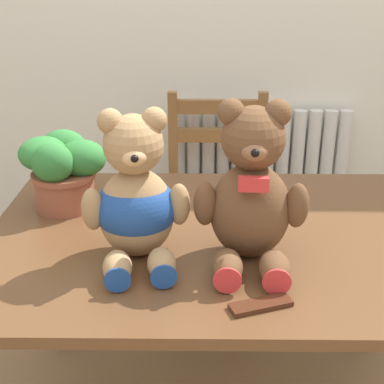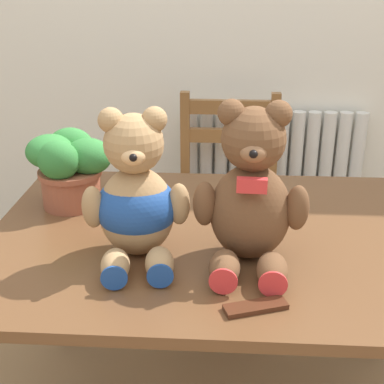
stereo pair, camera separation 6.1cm
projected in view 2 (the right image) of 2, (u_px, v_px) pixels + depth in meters
The scene contains 7 objects.
radiator at pixel (271, 198), 2.57m from camera, with size 0.84×0.10×0.79m.
dining_table at pixel (219, 263), 1.52m from camera, with size 1.28×0.91×0.71m.
wooden_chair_behind at pixel (228, 201), 2.29m from camera, with size 0.43×0.45×0.90m.
teddy_bear_left at pixel (136, 200), 1.32m from camera, with size 0.27×0.29×0.38m.
teddy_bear_right at pixel (251, 195), 1.29m from camera, with size 0.28×0.28×0.41m.
potted_plant at pixel (69, 165), 1.61m from camera, with size 0.25×0.20×0.23m.
chocolate_bar at pixel (256, 307), 1.15m from camera, with size 0.14×0.04×0.01m, color #472314.
Camera 2 is at (0.01, -0.86, 1.40)m, focal length 50.00 mm.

